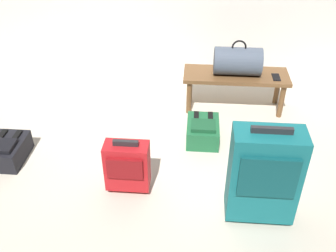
% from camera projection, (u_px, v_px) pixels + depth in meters
% --- Properties ---
extents(ground_plane, '(6.60, 6.60, 0.00)m').
position_uv_depth(ground_plane, '(156.00, 162.00, 3.19)').
color(ground_plane, beige).
extents(bench, '(1.00, 0.36, 0.38)m').
position_uv_depth(bench, '(236.00, 79.00, 3.71)').
color(bench, brown).
rests_on(bench, ground).
extents(duffel_bag_slate, '(0.44, 0.26, 0.34)m').
position_uv_depth(duffel_bag_slate, '(238.00, 61.00, 3.60)').
color(duffel_bag_slate, '#475160').
rests_on(duffel_bag_slate, bench).
extents(cell_phone, '(0.07, 0.14, 0.01)m').
position_uv_depth(cell_phone, '(276.00, 77.00, 3.61)').
color(cell_phone, black).
rests_on(cell_phone, bench).
extents(suitcase_upright_teal, '(0.45, 0.25, 0.76)m').
position_uv_depth(suitcase_upright_teal, '(264.00, 175.00, 2.48)').
color(suitcase_upright_teal, '#14666B').
rests_on(suitcase_upright_teal, ground).
extents(suitcase_small_red, '(0.32, 0.19, 0.46)m').
position_uv_depth(suitcase_small_red, '(127.00, 166.00, 2.79)').
color(suitcase_small_red, red).
rests_on(suitcase_small_red, ground).
extents(backpack_green, '(0.28, 0.38, 0.21)m').
position_uv_depth(backpack_green, '(203.00, 131.00, 3.40)').
color(backpack_green, '#1E6038').
rests_on(backpack_green, ground).
extents(backpack_dark, '(0.28, 0.38, 0.21)m').
position_uv_depth(backpack_dark, '(7.00, 150.00, 3.17)').
color(backpack_dark, black).
rests_on(backpack_dark, ground).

